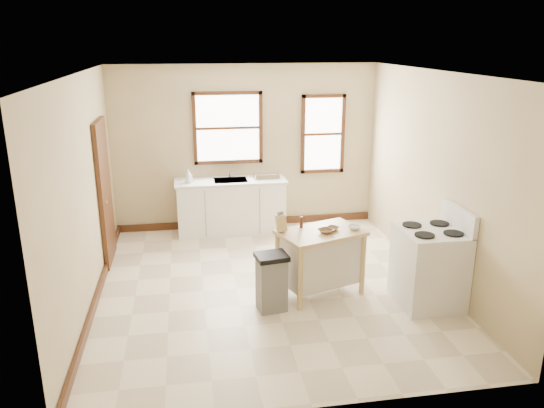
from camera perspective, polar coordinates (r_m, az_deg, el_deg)
The scene contains 23 objects.
floor at distance 7.22m, azimuth -0.33°, elevation -8.82°, with size 5.00×5.00×0.00m, color #F3E1C1.
ceiling at distance 6.49m, azimuth -0.37°, elevation 13.95°, with size 5.00×5.00×0.00m, color white.
wall_back at distance 9.13m, azimuth -2.84°, elevation 6.06°, with size 4.50×0.04×2.80m, color tan.
wall_left at distance 6.76m, azimuth -19.55°, elevation 1.00°, with size 0.04×5.00×2.80m, color tan.
wall_right at distance 7.40m, azimuth 17.13°, elevation 2.62°, with size 0.04×5.00×2.80m, color tan.
window_main at distance 9.02m, azimuth -4.77°, elevation 8.14°, with size 1.17×0.06×1.22m, color #3F2411, non-canonical shape.
window_side at distance 9.33m, azimuth 5.50°, elevation 7.49°, with size 0.77×0.06×1.37m, color #3F2411, non-canonical shape.
door_left at distance 8.08m, azimuth -17.54°, elevation 1.20°, with size 0.06×0.90×2.10m, color #3F2411.
baseboard_back at distance 9.46m, azimuth -2.70°, elevation -1.96°, with size 4.50×0.04×0.12m, color #3F2411.
baseboard_left at distance 7.22m, azimuth -18.23°, elevation -9.23°, with size 0.04×5.00×0.12m, color #3F2411.
sink_counter at distance 9.05m, azimuth -4.41°, elevation -0.22°, with size 1.86×0.62×0.92m, color white, non-canonical shape.
faucet at distance 9.07m, azimuth -4.60°, elevation 3.55°, with size 0.03×0.03×0.22m, color silver.
soap_bottle_a at distance 8.79m, azimuth -8.97°, elevation 2.94°, with size 0.08×0.08×0.22m, color #B2B2B2.
soap_bottle_b at distance 8.86m, azimuth -8.82°, elevation 2.90°, with size 0.08×0.08×0.17m, color #B2B2B2.
dish_rack at distance 8.98m, azimuth -0.59°, elevation 3.11°, with size 0.44×0.33×0.11m, color silver, non-canonical shape.
kitchen_island at distance 6.91m, azimuth 5.19°, elevation -6.24°, with size 1.05×0.67×0.86m, color tan, non-canonical shape.
knife_block at distance 6.68m, azimuth 1.00°, elevation -2.17°, with size 0.10×0.10×0.20m, color tan, non-canonical shape.
pepper_grinder at distance 6.83m, azimuth 3.17°, elevation -1.97°, with size 0.04×0.04×0.15m, color #3F1F11.
bowl_a at distance 6.69m, azimuth 5.82°, elevation -2.90°, with size 0.19×0.19×0.05m, color brown.
bowl_b at distance 6.80m, azimuth 6.57°, elevation -2.62°, with size 0.16×0.16×0.04m, color brown.
bowl_c at distance 6.85m, azimuth 8.85°, elevation -2.52°, with size 0.16×0.16×0.05m, color white.
trash_bin at distance 6.50m, azimuth -0.04°, elevation -8.40°, with size 0.37×0.31×0.73m, color slate, non-canonical shape.
gas_stove at distance 6.82m, azimuth 16.60°, elevation -5.47°, with size 0.78×0.80×1.25m, color silver, non-canonical shape.
Camera 1 is at (-1.02, -6.40, 3.19)m, focal length 35.00 mm.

